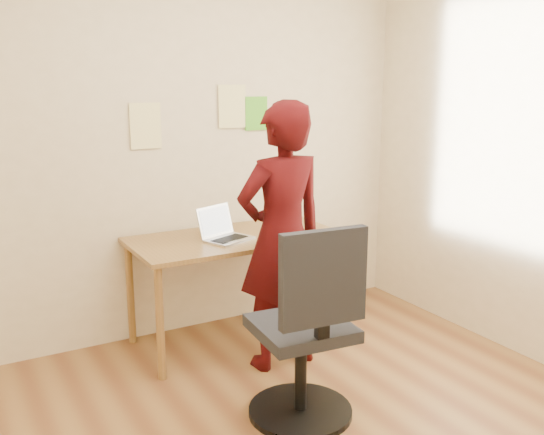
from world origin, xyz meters
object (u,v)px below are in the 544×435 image
phone (287,237)px  laptop (224,232)px  person (282,237)px  desk (236,249)px  office_chair (307,339)px

phone → laptop: bearing=132.3°
laptop → person: size_ratio=0.22×
desk → office_chair: 1.14m
phone → person: size_ratio=0.09×
laptop → phone: laptop is taller
phone → office_chair: 1.04m
desk → person: person is taller
desk → laptop: (-0.10, -0.03, 0.14)m
phone → person: 0.34m
laptop → person: (0.19, -0.44, 0.04)m
office_chair → phone: bearing=70.3°
person → office_chair: bearing=68.6°
desk → phone: 0.36m
laptop → phone: size_ratio=2.43×
laptop → person: person is taller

